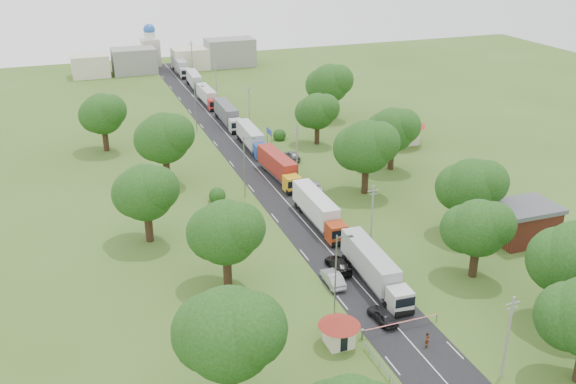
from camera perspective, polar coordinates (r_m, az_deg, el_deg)
name	(u,v)px	position (r m, az deg, el deg)	size (l,w,h in m)	color
ground	(313,232)	(90.59, 2.21, -3.53)	(260.00, 260.00, 0.00)	#3D551C
road	(268,181)	(107.70, -1.78, 0.97)	(8.00, 200.00, 0.04)	black
boom_barrier	(389,326)	(70.28, 8.98, -11.67)	(9.22, 0.35, 1.18)	slate
guard_booth	(339,327)	(67.30, 4.57, -11.86)	(4.40, 4.40, 3.45)	beige
info_sign	(269,135)	(121.57, -1.69, 5.12)	(0.12, 3.10, 4.10)	slate
pole_0	(508,336)	(64.86, 18.95, -12.03)	(1.60, 0.24, 9.00)	gray
pole_1	(372,216)	(84.96, 7.47, -2.12)	(1.60, 0.24, 9.00)	gray
pole_2	(297,149)	(108.62, 0.79, 3.82)	(1.60, 0.24, 9.00)	gray
pole_3	(249,107)	(133.96, -3.48, 7.56)	(1.60, 0.24, 9.00)	gray
pole_4	(216,78)	(160.19, -6.42, 10.07)	(1.60, 0.24, 9.00)	gray
pole_5	(192,56)	(186.94, -8.54, 11.85)	(1.60, 0.24, 9.00)	gray
lamp_0	(337,272)	(69.95, 4.37, -7.08)	(2.03, 0.22, 10.00)	slate
lamp_1	(245,164)	(99.76, -3.83, 2.50)	(2.03, 0.22, 10.00)	slate
lamp_2	(196,106)	(132.14, -8.16, 7.54)	(2.03, 0.22, 10.00)	slate
tree_2	(478,228)	(80.12, 16.50, -3.05)	(8.00, 8.00, 10.10)	#382616
tree_3	(472,186)	(90.51, 16.00, 0.53)	(8.80, 8.80, 11.07)	#382616
tree_4	(366,146)	(101.11, 6.96, 4.06)	(9.60, 9.60, 12.05)	#382616
tree_5	(392,130)	(112.05, 9.27, 5.50)	(8.80, 8.80, 11.07)	#382616
tree_6	(317,111)	(123.91, 2.60, 7.20)	(8.00, 8.00, 10.10)	#382616
tree_7	(329,83)	(140.37, 3.69, 9.62)	(9.60, 9.60, 12.05)	#382616
tree_9	(228,333)	(56.76, -5.32, -12.33)	(9.60, 9.60, 12.05)	#382616
tree_10	(225,232)	(74.79, -5.58, -3.54)	(8.80, 8.80, 11.07)	#382616
tree_11	(145,192)	(87.14, -12.57, 0.00)	(8.80, 8.80, 11.07)	#382616
tree_12	(164,138)	(106.28, -10.97, 4.75)	(9.60, 9.60, 12.05)	#382616
tree_13	(102,114)	(124.73, -16.17, 6.71)	(8.80, 8.80, 11.07)	#382616
house_brick	(523,222)	(92.89, 20.19, -2.53)	(8.60, 6.60, 5.20)	maroon
house_cream	(398,125)	(126.74, 9.79, 5.85)	(10.08, 10.08, 5.80)	beige
distant_town	(172,58)	(191.13, -10.28, 11.62)	(52.00, 8.00, 8.00)	gray
church	(151,48)	(197.83, -12.11, 12.43)	(5.00, 5.00, 12.30)	beige
truck_0	(374,267)	(77.90, 7.61, -6.66)	(3.11, 15.10, 4.17)	silver
truck_1	(318,210)	(91.99, 2.70, -1.57)	(2.67, 15.12, 4.19)	#9E3112
truck_2	(279,167)	(107.86, -0.81, 2.26)	(3.32, 14.81, 4.09)	gold
truck_3	(251,138)	(122.66, -3.27, 4.83)	(2.80, 14.43, 3.99)	#1B47A6
truck_4	(227,114)	(138.05, -5.41, 6.90)	(2.78, 14.99, 4.15)	silver
truck_5	(207,96)	(153.96, -7.18, 8.46)	(2.46, 13.61, 3.77)	#B4211B
truck_6	(195,80)	(169.60, -8.28, 9.79)	(2.95, 13.87, 3.83)	#235E35
truck_7	(180,66)	(186.64, -9.55, 10.99)	(2.74, 14.89, 4.12)	silver
car_lane_front	(383,316)	(72.05, 8.41, -10.82)	(1.74, 4.32, 1.47)	black
car_lane_mid	(333,278)	(78.00, 4.01, -7.67)	(1.68, 4.81, 1.59)	#A0A2A8
car_lane_rear	(338,265)	(80.96, 4.50, -6.46)	(2.14, 5.26, 1.53)	black
car_verge_near	(313,187)	(103.54, 2.24, 0.48)	(2.54, 5.51, 1.53)	#AFAFAF
car_verge_far	(292,156)	(117.00, 0.38, 3.26)	(1.92, 4.78, 1.63)	#56595E
pedestrian_near	(427,340)	(69.03, 12.29, -12.75)	(0.60, 0.40, 1.65)	gray
pedestrian_booth	(349,341)	(67.54, 5.45, -13.06)	(0.89, 0.69, 1.83)	gray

